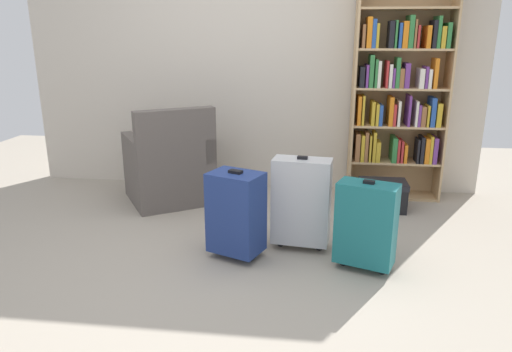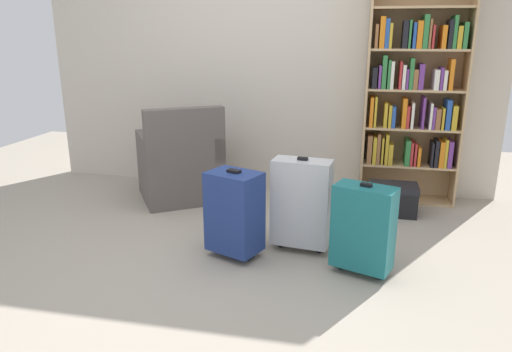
% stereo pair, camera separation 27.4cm
% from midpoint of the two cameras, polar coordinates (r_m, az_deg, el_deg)
% --- Properties ---
extents(ground_plane, '(7.79, 7.79, 0.00)m').
position_cam_midpoint_polar(ground_plane, '(3.28, -2.88, -10.70)').
color(ground_plane, '#9E9384').
extents(back_wall, '(4.45, 0.10, 2.60)m').
position_cam_midpoint_polar(back_wall, '(4.75, 2.83, 14.17)').
color(back_wall, beige).
rests_on(back_wall, ground).
extents(bookshelf, '(0.85, 0.30, 2.05)m').
position_cam_midpoint_polar(bookshelf, '(4.54, 20.08, 9.49)').
color(bookshelf, tan).
rests_on(bookshelf, ground).
extents(armchair, '(0.97, 0.97, 0.90)m').
position_cam_midpoint_polar(armchair, '(4.48, -7.33, 1.13)').
color(armchair, '#59514C').
rests_on(armchair, ground).
extents(mug, '(0.12, 0.08, 0.10)m').
position_cam_midpoint_polar(mug, '(4.27, -0.35, -3.28)').
color(mug, '#1959A5').
rests_on(mug, ground).
extents(storage_box, '(0.41, 0.28, 0.26)m').
position_cam_midpoint_polar(storage_box, '(4.33, 17.86, -2.57)').
color(storage_box, black).
rests_on(storage_box, ground).
extents(suitcase_silver, '(0.43, 0.24, 0.69)m').
position_cam_midpoint_polar(suitcase_silver, '(3.39, 7.79, -3.23)').
color(suitcase_silver, '#B7BABF').
rests_on(suitcase_silver, ground).
extents(suitcase_navy_blue, '(0.42, 0.37, 0.63)m').
position_cam_midpoint_polar(suitcase_navy_blue, '(3.28, -0.21, -4.36)').
color(suitcase_navy_blue, navy).
rests_on(suitcase_navy_blue, ground).
extents(suitcase_teal, '(0.42, 0.31, 0.62)m').
position_cam_midpoint_polar(suitcase_teal, '(3.15, 15.22, -6.04)').
color(suitcase_teal, '#19666B').
rests_on(suitcase_teal, ground).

